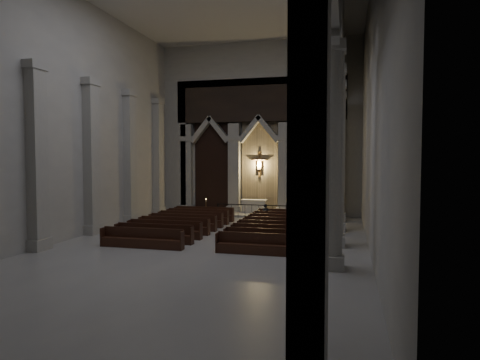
% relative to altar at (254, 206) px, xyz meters
% --- Properties ---
extents(room, '(24.00, 24.10, 12.00)m').
position_rel_altar_xyz_m(room, '(0.23, -11.00, 7.00)').
color(room, '#9C9994').
rests_on(room, ground).
extents(sanctuary_wall, '(14.00, 0.77, 12.00)m').
position_rel_altar_xyz_m(sanctuary_wall, '(0.23, 0.54, 6.01)').
color(sanctuary_wall, '#A9A79E').
rests_on(sanctuary_wall, ground).
extents(right_arcade, '(1.00, 24.00, 12.00)m').
position_rel_altar_xyz_m(right_arcade, '(5.73, -9.67, 7.22)').
color(right_arcade, '#A9A79E').
rests_on(right_arcade, ground).
extents(left_pilasters, '(0.60, 13.00, 8.03)m').
position_rel_altar_xyz_m(left_pilasters, '(-6.52, -7.50, 3.30)').
color(left_pilasters, '#A9A79E').
rests_on(left_pilasters, ground).
extents(sanctuary_step, '(8.50, 2.60, 0.15)m').
position_rel_altar_xyz_m(sanctuary_step, '(0.23, -0.40, -0.53)').
color(sanctuary_step, '#A9A79E').
rests_on(sanctuary_step, ground).
extents(altar, '(1.78, 0.71, 0.91)m').
position_rel_altar_xyz_m(altar, '(0.00, 0.00, 0.00)').
color(altar, beige).
rests_on(altar, sanctuary_step).
extents(altar_rail, '(4.72, 0.09, 0.93)m').
position_rel_altar_xyz_m(altar_rail, '(0.23, -1.77, 0.01)').
color(altar_rail, black).
rests_on(altar_rail, ground).
extents(candle_stand_left, '(0.20, 0.20, 1.21)m').
position_rel_altar_xyz_m(candle_stand_left, '(-2.93, -1.79, -0.28)').
color(candle_stand_left, '#B27C36').
rests_on(candle_stand_left, ground).
extents(candle_stand_right, '(0.24, 0.24, 1.40)m').
position_rel_altar_xyz_m(candle_stand_right, '(3.49, -1.89, -0.23)').
color(candle_stand_right, '#B27C36').
rests_on(candle_stand_right, ground).
extents(pews, '(9.28, 8.84, 0.87)m').
position_rel_altar_xyz_m(pews, '(0.23, -7.76, -0.32)').
color(pews, black).
rests_on(pews, ground).
extents(worshipper, '(0.50, 0.41, 1.19)m').
position_rel_altar_xyz_m(worshipper, '(1.59, -3.99, -0.01)').
color(worshipper, black).
rests_on(worshipper, ground).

